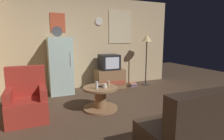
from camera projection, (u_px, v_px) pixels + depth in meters
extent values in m
plane|color=#4C3828|center=(130.00, 116.00, 3.55)|extent=(12.00, 12.00, 0.00)
cube|color=#D1B284|center=(92.00, 43.00, 5.54)|extent=(5.20, 0.10, 2.65)
cube|color=beige|center=(120.00, 27.00, 5.75)|extent=(0.76, 0.02, 1.00)
cube|color=#C64C2D|center=(58.00, 23.00, 5.02)|extent=(0.40, 0.02, 0.52)
cylinder|color=silver|center=(99.00, 21.00, 5.46)|extent=(0.22, 0.03, 0.22)
cube|color=silver|center=(60.00, 66.00, 4.88)|extent=(0.60, 0.60, 1.50)
cylinder|color=silver|center=(71.00, 59.00, 4.66)|extent=(0.02, 0.02, 0.36)
cylinder|color=#4C4C51|center=(57.00, 31.00, 4.64)|extent=(0.26, 0.04, 0.26)
cube|color=#8E6642|center=(110.00, 79.00, 5.50)|extent=(0.84, 0.52, 0.56)
cube|color=#AD4733|center=(113.00, 83.00, 5.27)|extent=(0.76, 0.01, 0.13)
cube|color=black|center=(109.00, 62.00, 5.40)|extent=(0.54, 0.50, 0.44)
cube|color=silver|center=(112.00, 63.00, 5.18)|extent=(0.41, 0.01, 0.33)
cylinder|color=#332D28|center=(145.00, 84.00, 5.91)|extent=(0.24, 0.24, 0.02)
cylinder|color=#332D28|center=(146.00, 63.00, 5.80)|extent=(0.04, 0.04, 1.40)
cone|color=#F2D18C|center=(147.00, 38.00, 5.66)|extent=(0.32, 0.32, 0.22)
cylinder|color=#8E6642|center=(101.00, 108.00, 3.88)|extent=(0.72, 0.72, 0.04)
cylinder|color=#8E6642|center=(100.00, 98.00, 3.84)|extent=(0.24, 0.24, 0.44)
cylinder|color=#8E6642|center=(100.00, 88.00, 3.80)|extent=(0.72, 0.72, 0.04)
cylinder|color=silver|center=(97.00, 85.00, 3.66)|extent=(0.05, 0.05, 0.15)
cylinder|color=silver|center=(105.00, 86.00, 3.72)|extent=(0.08, 0.08, 0.09)
cylinder|color=tan|center=(108.00, 83.00, 3.95)|extent=(0.08, 0.08, 0.09)
cube|color=black|center=(102.00, 86.00, 3.84)|extent=(0.15, 0.07, 0.02)
cube|color=#A52D23|center=(28.00, 110.00, 3.33)|extent=(0.68, 0.68, 0.40)
cube|color=#A52D23|center=(26.00, 81.00, 3.48)|extent=(0.68, 0.16, 0.56)
cube|color=#A52D23|center=(9.00, 96.00, 3.17)|extent=(0.12, 0.60, 0.20)
cube|color=#A52D23|center=(43.00, 92.00, 3.38)|extent=(0.12, 0.60, 0.20)
cube|color=#38281E|center=(203.00, 135.00, 2.46)|extent=(1.70, 0.80, 0.40)
cube|color=#99A390|center=(133.00, 86.00, 5.69)|extent=(0.21, 0.17, 0.02)
cube|color=#763785|center=(133.00, 85.00, 5.69)|extent=(0.21, 0.17, 0.02)
cube|color=#55CA40|center=(133.00, 85.00, 5.69)|extent=(0.18, 0.13, 0.02)
cube|color=#B28DB8|center=(133.00, 84.00, 5.68)|extent=(0.18, 0.18, 0.02)
cube|color=#C07450|center=(133.00, 83.00, 5.68)|extent=(0.20, 0.17, 0.02)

